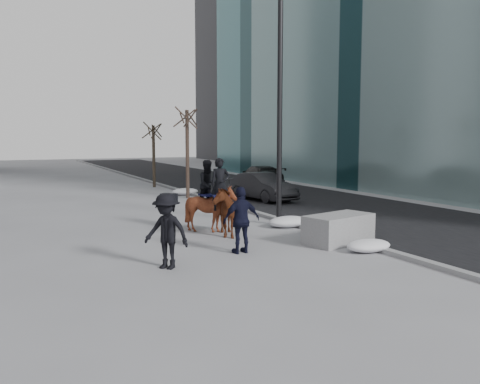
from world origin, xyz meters
name	(u,v)px	position (x,y,z in m)	size (l,w,h in m)	color
ground	(260,253)	(0.00, 0.00, 0.00)	(120.00, 120.00, 0.00)	gray
road	(290,198)	(7.00, 10.00, 0.01)	(8.00, 90.00, 0.01)	black
curb	(216,201)	(3.00, 10.00, 0.06)	(0.25, 90.00, 0.12)	gray
planter	(339,229)	(2.63, 0.16, 0.41)	(2.06, 1.03, 0.83)	gray
car_near	(262,187)	(5.32, 9.81, 0.66)	(1.39, 3.99, 1.32)	black
car_far	(260,176)	(8.13, 15.44, 0.66)	(1.84, 4.52, 1.31)	black
tree_near	(187,149)	(2.40, 12.23, 2.41)	(1.20, 1.20, 4.82)	#392B21
tree_far	(154,153)	(2.40, 18.20, 2.06)	(1.20, 1.20, 4.11)	#372920
mounted_left	(222,207)	(0.10, 2.70, 0.89)	(1.28, 2.00, 2.39)	#4F260F
mounted_right	(210,203)	(-0.03, 3.34, 0.93)	(1.36, 1.49, 2.31)	#49190E
feeder	(241,220)	(-0.42, 0.24, 0.88)	(1.03, 0.86, 1.75)	black
camera_crew	(167,231)	(-2.65, -0.42, 0.89)	(1.24, 1.28, 1.75)	black
lamppost	(279,78)	(2.60, 3.60, 4.99)	(0.25, 1.30, 9.09)	black
snow_piles	(250,211)	(2.70, 5.97, 0.17)	(1.45, 15.41, 0.37)	silver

